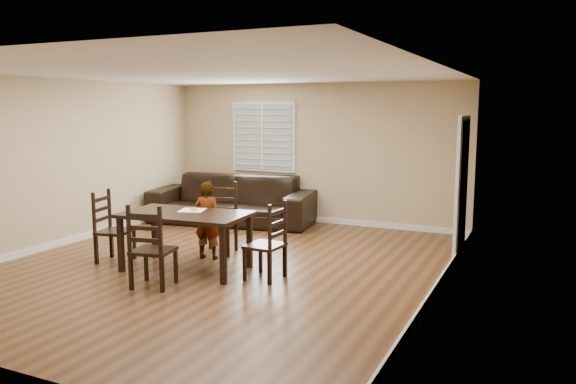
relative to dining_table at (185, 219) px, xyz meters
The scene contains 11 objects.
ground 0.86m from the dining_table, 47.06° to the left, with size 7.00×7.00×0.00m, color brown.
room 1.26m from the dining_table, 55.61° to the left, with size 6.04×7.04×2.72m.
dining_table is the anchor object (origin of this frame).
chair_near 1.12m from the dining_table, 95.42° to the left, with size 0.58×0.56×1.10m.
chair_far 0.94m from the dining_table, 84.61° to the right, with size 0.56×0.53×1.07m.
chair_left 1.33m from the dining_table, behind, with size 0.52×0.55×1.04m.
chair_right 1.33m from the dining_table, ahead, with size 0.46×0.49×1.03m.
child 0.64m from the dining_table, 94.42° to the left, with size 0.42×0.28×1.16m, color gray.
napkin 0.21m from the dining_table, 94.42° to the left, with size 0.33×0.33×0.00m, color white.
donut 0.22m from the dining_table, 88.08° to the left, with size 0.10×0.10×0.04m.
sofa 3.24m from the dining_table, 109.42° to the left, with size 3.15×1.23×0.92m, color black.
Camera 1 is at (4.15, -6.59, 2.23)m, focal length 35.00 mm.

